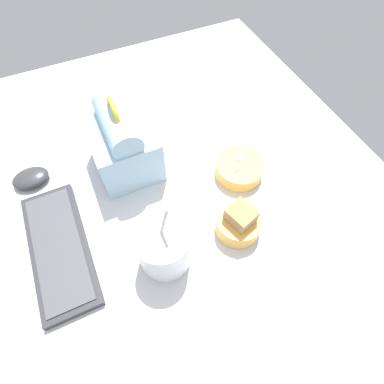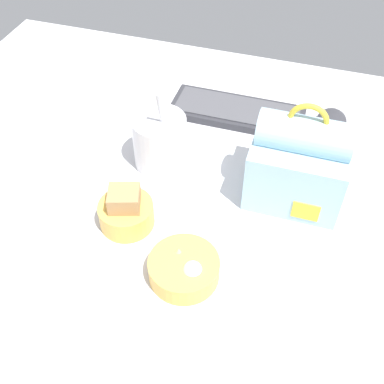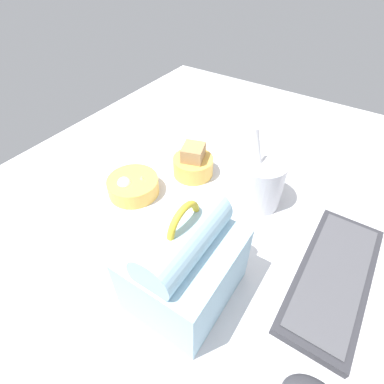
{
  "view_description": "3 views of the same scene",
  "coord_description": "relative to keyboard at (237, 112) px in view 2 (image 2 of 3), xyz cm",
  "views": [
    {
      "loc": [
        -32.39,
        11.71,
        64.86
      ],
      "look_at": [
        0.98,
        -3.44,
        7.0
      ],
      "focal_mm": 28.0,
      "sensor_mm": 36.0,
      "label": 1
    },
    {
      "loc": [
        19.3,
        -61.77,
        71.17
      ],
      "look_at": [
        0.98,
        -3.44,
        7.0
      ],
      "focal_mm": 45.0,
      "sensor_mm": 36.0,
      "label": 2
    },
    {
      "loc": [
        40.55,
        22.66,
        51.23
      ],
      "look_at": [
        0.98,
        -3.44,
        7.0
      ],
      "focal_mm": 28.0,
      "sensor_mm": 36.0,
      "label": 3
    }
  ],
  "objects": [
    {
      "name": "lunch_bag",
      "position": [
        16.56,
        -21.15,
        7.16
      ],
      "size": [
        17.65,
        14.95,
        21.49
      ],
      "color": "#9EC6DB",
      "rests_on": "desk_surface"
    },
    {
      "name": "keyboard",
      "position": [
        0.0,
        0.0,
        0.0
      ],
      "size": [
        30.84,
        11.79,
        2.1
      ],
      "color": "#2D2D33",
      "rests_on": "desk_surface"
    },
    {
      "name": "computer_mouse",
      "position": [
        21.44,
        2.8,
        0.42
      ],
      "size": [
        6.66,
        8.84,
        2.87
      ],
      "color": "#333338",
      "rests_on": "desk_surface"
    },
    {
      "name": "bento_bowl_sandwich",
      "position": [
        -11.65,
        -38.05,
        2.09
      ],
      "size": [
        10.15,
        10.15,
        8.33
      ],
      "color": "#EAB24C",
      "rests_on": "desk_surface"
    },
    {
      "name": "bento_bowl_snacks",
      "position": [
        2.07,
        -45.96,
        1.11
      ],
      "size": [
        12.04,
        12.04,
        5.22
      ],
      "color": "#EAB24C",
      "rests_on": "desk_surface"
    },
    {
      "name": "desk_surface",
      "position": [
        -2.07,
        -27.99,
        -2.02
      ],
      "size": [
        140.0,
        110.0,
        2.0
      ],
      "color": "silver",
      "rests_on": "ground"
    },
    {
      "name": "soup_cup",
      "position": [
        -11.34,
        -20.52,
        4.87
      ],
      "size": [
        10.89,
        10.89,
        18.89
      ],
      "color": "silver",
      "rests_on": "desk_surface"
    }
  ]
}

